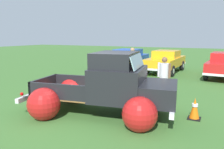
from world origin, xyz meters
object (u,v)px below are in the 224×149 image
object	(u,v)px
spectator_1	(132,62)
lane_cone_0	(195,109)
spectator_0	(164,75)
show_car_0	(127,58)
vintage_pickup_truck	(110,90)
show_car_1	(166,60)

from	to	relation	value
spectator_1	lane_cone_0	size ratio (longest dim) A/B	2.79
spectator_0	show_car_0	bearing A→B (deg)	-137.96
spectator_0	vintage_pickup_truck	bearing A→B (deg)	-13.09
show_car_0	spectator_1	distance (m)	4.02
spectator_1	lane_cone_0	world-z (taller)	spectator_1
vintage_pickup_truck	show_car_1	bearing A→B (deg)	82.93
show_car_0	lane_cone_0	size ratio (longest dim) A/B	7.30
show_car_1	spectator_1	distance (m)	3.55
vintage_pickup_truck	spectator_1	xyz separation A→B (m)	(-1.38, 5.39, 0.25)
vintage_pickup_truck	lane_cone_0	distance (m)	2.52
show_car_0	spectator_0	bearing A→B (deg)	33.05
show_car_0	vintage_pickup_truck	bearing A→B (deg)	19.52
show_car_0	spectator_1	size ratio (longest dim) A/B	2.62
spectator_0	lane_cone_0	bearing A→B (deg)	46.00
vintage_pickup_truck	show_car_0	distance (m)	9.52
show_car_0	show_car_1	distance (m)	2.83
show_car_0	spectator_0	distance (m)	7.71
show_car_0	show_car_1	bearing A→B (deg)	85.98
show_car_1	lane_cone_0	size ratio (longest dim) A/B	6.97
spectator_1	vintage_pickup_truck	bearing A→B (deg)	-122.99
vintage_pickup_truck	spectator_0	xyz separation A→B (m)	(1.03, 2.51, 0.15)
vintage_pickup_truck	show_car_1	distance (m)	8.79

